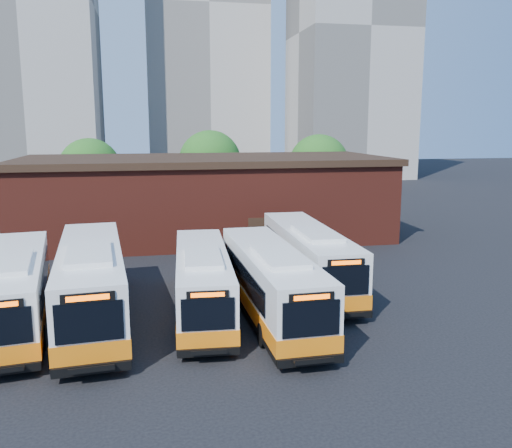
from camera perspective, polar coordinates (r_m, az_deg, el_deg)
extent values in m
plane|color=black|center=(25.10, -0.43, -10.34)|extent=(220.00, 220.00, 0.00)
cube|color=white|center=(26.63, -24.07, -6.11)|extent=(4.11, 11.98, 2.79)
cube|color=orange|center=(26.86, -23.94, -7.76)|extent=(4.16, 12.04, 0.69)
cube|color=black|center=(27.01, -23.86, -8.75)|extent=(4.15, 12.03, 0.24)
cube|color=black|center=(21.46, -25.08, -13.81)|extent=(2.49, 0.48, 0.31)
cube|color=black|center=(21.22, -25.17, -13.81)|extent=(1.46, 0.57, 0.06)
cube|color=black|center=(21.03, -25.23, -13.83)|extent=(1.41, 0.24, 0.18)
cube|color=black|center=(26.85, -21.33, -5.18)|extent=(1.32, 9.08, 1.03)
cube|color=white|center=(24.85, -24.59, -3.72)|extent=(2.25, 4.31, 0.22)
cylinder|color=black|center=(23.78, -21.72, -11.06)|extent=(0.45, 1.01, 0.98)
cylinder|color=black|center=(29.90, -21.25, -6.65)|extent=(0.45, 1.01, 0.98)
cube|color=white|center=(26.04, -16.96, -5.65)|extent=(3.82, 12.98, 3.04)
cube|color=orange|center=(26.29, -16.86, -7.50)|extent=(3.88, 13.04, 0.75)
cube|color=black|center=(26.45, -16.79, -8.60)|extent=(3.87, 13.03, 0.27)
cube|color=black|center=(19.82, -17.15, -9.85)|extent=(2.31, 0.27, 1.44)
cube|color=black|center=(19.53, -17.29, -7.42)|extent=(1.81, 0.22, 0.34)
cube|color=#FF5905|center=(19.49, -17.29, -7.45)|extent=(1.44, 0.15, 0.19)
cube|color=black|center=(20.40, -16.89, -14.41)|extent=(2.72, 0.39, 0.34)
cube|color=black|center=(20.13, -16.91, -14.43)|extent=(1.58, 0.54, 0.06)
cube|color=black|center=(19.93, -16.93, -14.46)|extent=(1.54, 0.18, 0.19)
cube|color=black|center=(26.44, -20.00, -4.93)|extent=(0.92, 9.95, 1.12)
cube|color=black|center=(26.38, -13.97, -4.64)|extent=(0.92, 9.95, 1.12)
cube|color=white|center=(24.09, -17.19, -2.96)|extent=(2.23, 4.62, 0.23)
cylinder|color=black|center=(23.09, -19.97, -11.47)|extent=(0.43, 1.09, 1.07)
cylinder|color=black|center=(23.03, -13.73, -11.19)|extent=(0.43, 1.09, 1.07)
cylinder|color=black|center=(29.74, -19.15, -6.51)|extent=(0.43, 1.09, 1.07)
cylinder|color=black|center=(29.69, -14.38, -6.28)|extent=(0.43, 1.09, 1.07)
cube|color=white|center=(26.01, -5.67, -5.81)|extent=(3.04, 11.28, 2.65)
cube|color=orange|center=(26.24, -5.64, -7.42)|extent=(3.09, 11.33, 0.65)
cube|color=black|center=(26.38, -5.62, -8.38)|extent=(3.08, 11.32, 0.23)
cube|color=black|center=(20.60, -5.07, -9.45)|extent=(2.02, 0.18, 1.26)
cube|color=black|center=(20.34, -5.11, -7.42)|extent=(1.58, 0.15, 0.30)
cube|color=#FF5905|center=(20.31, -5.10, -7.44)|extent=(1.25, 0.09, 0.17)
cube|color=black|center=(21.10, -5.00, -13.31)|extent=(2.38, 0.27, 0.30)
cube|color=black|center=(20.86, -4.97, -13.31)|extent=(1.37, 0.43, 0.06)
cube|color=black|center=(20.68, -4.95, -13.33)|extent=(1.35, 0.12, 0.17)
cube|color=black|center=(26.29, -8.36, -5.12)|extent=(0.57, 8.69, 0.98)
cube|color=black|center=(26.37, -3.07, -4.97)|extent=(0.57, 8.69, 0.98)
cube|color=white|center=(24.30, -5.60, -3.51)|extent=(1.84, 4.00, 0.20)
cylinder|color=black|center=(23.38, -7.99, -10.82)|extent=(0.35, 0.95, 0.93)
cylinder|color=black|center=(23.46, -2.65, -10.66)|extent=(0.35, 0.95, 0.93)
cylinder|color=black|center=(29.19, -7.98, -6.48)|extent=(0.35, 0.95, 0.93)
cylinder|color=black|center=(29.25, -3.74, -6.36)|extent=(0.35, 0.95, 0.93)
cube|color=white|center=(25.34, 1.55, -5.95)|extent=(2.80, 11.94, 2.82)
cube|color=orange|center=(25.58, 1.55, -7.71)|extent=(2.85, 11.99, 0.69)
cube|color=black|center=(25.74, 1.54, -8.76)|extent=(2.84, 11.98, 0.25)
cube|color=black|center=(19.80, 5.82, -9.91)|extent=(2.15, 0.11, 1.34)
cube|color=black|center=(19.52, 5.88, -7.66)|extent=(1.68, 0.10, 0.32)
cube|color=#FF5905|center=(19.49, 5.91, -7.69)|extent=(1.34, 0.05, 0.18)
cube|color=black|center=(20.35, 5.79, -14.16)|extent=(2.53, 0.20, 0.32)
cube|color=black|center=(20.12, 6.01, -14.16)|extent=(1.44, 0.41, 0.06)
cube|color=black|center=(19.93, 6.18, -14.18)|extent=(1.44, 0.07, 0.18)
cube|color=black|center=(25.36, -1.50, -5.29)|extent=(0.26, 9.27, 1.04)
cube|color=black|center=(25.96, 4.11, -4.95)|extent=(0.26, 9.27, 1.04)
cube|color=white|center=(23.55, 2.45, -3.41)|extent=(1.81, 4.20, 0.22)
cylinder|color=black|center=(22.40, 0.78, -11.61)|extent=(0.34, 1.00, 0.99)
cylinder|color=black|center=(23.00, 6.44, -11.07)|extent=(0.34, 1.00, 0.99)
cylinder|color=black|center=(28.44, -2.28, -6.78)|extent=(0.34, 1.00, 0.99)
cylinder|color=black|center=(28.91, 2.22, -6.49)|extent=(0.34, 1.00, 0.99)
cube|color=white|center=(30.17, 5.52, -3.27)|extent=(2.77, 12.13, 2.87)
cube|color=orange|center=(30.38, 5.50, -4.79)|extent=(2.82, 12.18, 0.71)
cube|color=black|center=(30.51, 5.48, -5.70)|extent=(2.81, 12.17, 0.25)
cube|color=black|center=(24.51, 9.40, -5.91)|extent=(2.18, 0.10, 1.36)
cube|color=black|center=(24.28, 9.47, -4.02)|extent=(1.71, 0.09, 0.32)
cube|color=#FF5905|center=(24.25, 9.50, -4.04)|extent=(1.36, 0.04, 0.18)
cube|color=black|center=(24.95, 9.34, -9.50)|extent=(2.57, 0.18, 0.32)
cube|color=black|center=(24.72, 9.53, -9.46)|extent=(1.47, 0.41, 0.06)
cube|color=black|center=(24.53, 9.68, -9.44)|extent=(1.46, 0.06, 0.18)
cube|color=black|center=(30.16, 2.93, -2.69)|extent=(0.20, 9.43, 1.06)
cube|color=black|center=(30.86, 7.67, -2.47)|extent=(0.20, 9.43, 1.06)
cube|color=white|center=(28.42, 6.40, -0.96)|extent=(1.82, 4.26, 0.22)
cylinder|color=black|center=(27.04, 5.06, -7.71)|extent=(0.34, 1.01, 1.01)
cylinder|color=black|center=(27.73, 9.75, -7.36)|extent=(0.34, 1.01, 1.01)
cylinder|color=black|center=(33.24, 2.04, -4.22)|extent=(0.34, 1.01, 1.01)
cylinder|color=black|center=(33.80, 5.90, -4.03)|extent=(0.34, 1.01, 1.01)
imported|color=black|center=(24.25, 4.81, -8.78)|extent=(0.62, 0.78, 1.87)
cube|color=maroon|center=(43.68, -5.36, 2.60)|extent=(28.00, 12.00, 6.00)
cube|color=black|center=(43.37, -5.43, 6.73)|extent=(28.60, 12.60, 0.50)
cube|color=black|center=(38.53, 0.06, -1.12)|extent=(1.20, 0.08, 2.40)
cylinder|color=#382314|center=(55.85, -16.90, 2.18)|extent=(0.36, 0.36, 2.70)
sphere|color=#195818|center=(55.51, -17.08, 5.56)|extent=(6.00, 6.00, 6.00)
cylinder|color=#382314|center=(57.89, -4.81, 3.00)|extent=(0.36, 0.36, 2.95)
sphere|color=#195818|center=(57.54, -4.86, 6.56)|extent=(6.56, 6.56, 6.56)
cylinder|color=#382314|center=(57.28, 6.55, 2.81)|extent=(0.36, 0.36, 2.81)
sphere|color=#195818|center=(56.93, 6.63, 6.24)|extent=(6.24, 6.24, 6.24)
cube|color=#B0ABA2|center=(98.45, -22.83, 20.51)|extent=(20.00, 18.00, 55.00)
cube|color=#BBB5AA|center=(111.67, -5.55, 21.24)|extent=(22.00, 20.00, 60.00)
cube|color=#B0ABA2|center=(98.50, 9.90, 19.07)|extent=(18.00, 18.00, 48.00)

